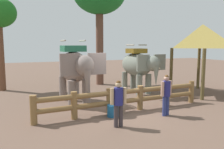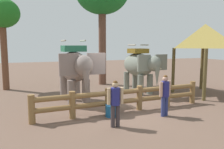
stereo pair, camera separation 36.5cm
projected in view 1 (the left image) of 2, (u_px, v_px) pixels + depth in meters
ground_plane at (124, 111)px, 9.87m from camera, size 60.00×60.00×0.00m
log_fence at (125, 98)px, 9.67m from camera, size 7.54×0.65×1.05m
elephant_near_left at (75, 68)px, 10.85m from camera, size 2.00×3.51×3.01m
elephant_center at (138, 66)px, 13.40m from camera, size 1.86×3.30×2.80m
tourist_woman_in_black at (118, 100)px, 7.84m from camera, size 0.57×0.34×1.60m
tourist_man_in_blue at (166, 92)px, 9.11m from camera, size 0.56×0.38×1.63m
thatched_shelter at (202, 37)px, 12.99m from camera, size 3.41×3.41×3.91m
feed_bucket at (113, 111)px, 9.06m from camera, size 0.44×0.44×0.46m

